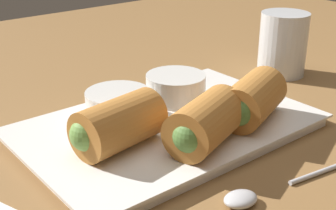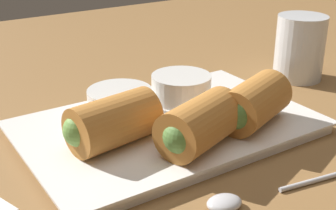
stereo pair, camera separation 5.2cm
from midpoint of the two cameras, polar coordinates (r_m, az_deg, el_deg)
The scene contains 9 objects.
table_surface at distance 52.78cm, azimuth -5.06°, elevation -6.26°, with size 180.00×140.00×2.00cm.
serving_plate at distance 55.04cm, azimuth -2.72°, elevation -2.80°, with size 33.72×22.02×1.50cm.
roll_front_left at distance 54.12cm, azimuth 7.39°, elevation 0.51°, with size 10.56×8.26×5.33cm.
roll_front_right at distance 48.55cm, azimuth -9.71°, elevation -2.43°, with size 10.47×6.66×5.33cm.
roll_back_left at distance 48.01cm, azimuth 1.26°, elevation -2.39°, with size 10.57×8.14×5.33cm.
dipping_bowl_near at distance 60.25cm, azimuth -1.53°, elevation 2.28°, with size 7.71×7.71×3.36cm.
dipping_bowl_far at distance 55.59cm, azimuth -8.66°, elevation 0.14°, with size 7.71×7.71×3.36cm.
spoon at distance 44.80cm, azimuth 8.92°, elevation -10.17°, with size 19.98×4.65×1.14cm.
drinking_glass at distance 74.71cm, azimuth 11.89°, elevation 7.27°, with size 7.40×7.40×9.77cm.
Camera 1 is at (-27.22, -36.86, 27.10)cm, focal length 50.00 mm.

